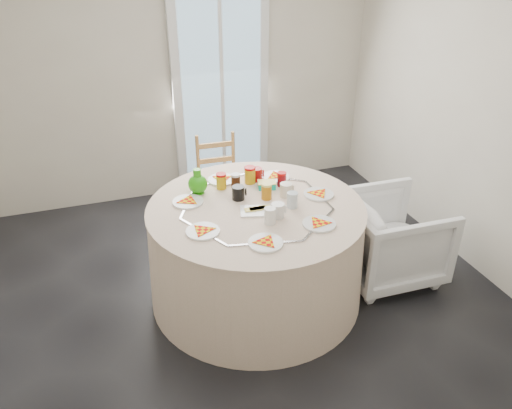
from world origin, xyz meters
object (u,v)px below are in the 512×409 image
object	(u,v)px
armchair	(390,234)
wooden_chair	(220,181)
table	(256,253)
green_pitcher	(198,183)

from	to	relation	value
armchair	wooden_chair	bearing A→B (deg)	42.93
table	armchair	bearing A→B (deg)	-5.63
green_pitcher	table	bearing A→B (deg)	-33.22
wooden_chair	armchair	size ratio (longest dim) A/B	1.15
table	armchair	distance (m)	1.11
green_pitcher	armchair	bearing A→B (deg)	-5.87
wooden_chair	green_pitcher	size ratio (longest dim) A/B	4.71
table	armchair	size ratio (longest dim) A/B	2.10
table	wooden_chair	distance (m)	1.11
wooden_chair	green_pitcher	bearing A→B (deg)	-113.45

